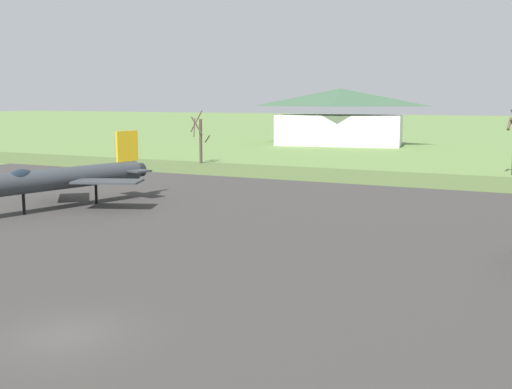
% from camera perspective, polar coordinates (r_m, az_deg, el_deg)
% --- Properties ---
extents(ground_plane, '(600.00, 600.00, 0.00)m').
position_cam_1_polar(ground_plane, '(23.15, -16.92, -12.23)').
color(ground_plane, '#607F42').
extents(asphalt_apron, '(93.14, 51.95, 0.05)m').
position_cam_1_polar(asphalt_apron, '(35.66, 0.16, -4.40)').
color(asphalt_apron, '#383533').
rests_on(asphalt_apron, ground).
extents(grass_verge_strip, '(153.14, 12.00, 0.06)m').
position_cam_1_polar(grass_verge_strip, '(65.60, 12.16, 1.45)').
color(grass_verge_strip, '#4F6434').
rests_on(grass_verge_strip, ground).
extents(jet_fighter_front_left, '(11.35, 16.35, 5.55)m').
position_cam_1_polar(jet_fighter_front_left, '(48.11, -17.68, 1.41)').
color(jet_fighter_front_left, '#33383D').
rests_on(jet_fighter_front_left, ground).
extents(bare_tree_far_left, '(2.57, 2.45, 6.63)m').
position_cam_1_polar(bare_tree_far_left, '(78.92, -5.11, 5.19)').
color(bare_tree_far_left, '#42382D').
rests_on(bare_tree_far_left, ground).
extents(visitor_building, '(23.83, 14.85, 9.83)m').
position_cam_1_polar(visitor_building, '(111.59, 7.63, 6.98)').
color(visitor_building, silver).
rests_on(visitor_building, ground).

